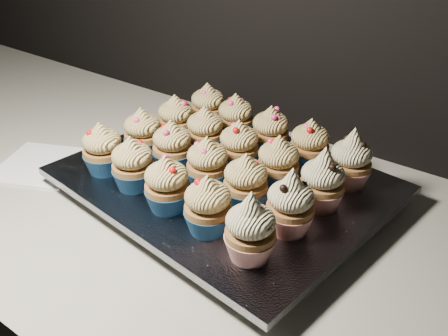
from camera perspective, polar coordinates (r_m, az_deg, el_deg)
name	(u,v)px	position (r m, az deg, el deg)	size (l,w,h in m)	color
worktop	(296,256)	(0.71, 8.18, -9.91)	(2.44, 0.64, 0.04)	beige
napkin	(42,165)	(0.93, -20.09, 0.34)	(0.14, 0.14, 0.00)	white
baking_tray	(224,189)	(0.78, 0.00, -2.46)	(0.43, 0.33, 0.02)	black
foil_lining	(224,180)	(0.78, 0.00, -1.40)	(0.47, 0.37, 0.01)	silver
cupcake_0	(103,150)	(0.79, -13.70, 2.06)	(0.06, 0.06, 0.08)	navy
cupcake_1	(133,165)	(0.74, -10.38, 0.38)	(0.06, 0.06, 0.08)	navy
cupcake_2	(167,185)	(0.69, -6.54, -1.95)	(0.06, 0.06, 0.08)	navy
cupcake_3	(208,206)	(0.64, -1.86, -4.40)	(0.06, 0.06, 0.08)	navy
cupcake_4	(250,230)	(0.60, 3.03, -7.08)	(0.06, 0.06, 0.10)	#AF2518
cupcake_5	(143,134)	(0.83, -9.26, 3.91)	(0.06, 0.06, 0.08)	navy
cupcake_6	(172,147)	(0.78, -5.92, 2.41)	(0.06, 0.06, 0.08)	navy
cupcake_7	(207,165)	(0.73, -1.90, 0.37)	(0.06, 0.06, 0.08)	navy
cupcake_8	(246,183)	(0.69, 2.49, -1.72)	(0.06, 0.06, 0.08)	navy
cupcake_9	(290,205)	(0.64, 7.58, -4.17)	(0.06, 0.06, 0.10)	#AF2518
cupcake_10	(176,120)	(0.87, -5.52, 5.53)	(0.06, 0.06, 0.08)	navy
cupcake_11	(205,132)	(0.83, -2.17, 4.16)	(0.06, 0.06, 0.08)	navy
cupcake_12	(239,147)	(0.78, 1.72, 2.43)	(0.06, 0.06, 0.08)	navy
cupcake_13	(278,163)	(0.74, 6.22, 0.52)	(0.06, 0.06, 0.08)	navy
cupcake_14	(322,182)	(0.70, 11.15, -1.56)	(0.06, 0.06, 0.10)	#AF2518
cupcake_15	(208,107)	(0.92, -1.86, 7.00)	(0.06, 0.06, 0.08)	navy
cupcake_16	(236,118)	(0.87, 1.33, 5.70)	(0.06, 0.06, 0.08)	navy
cupcake_17	(270,132)	(0.83, 5.31, 4.15)	(0.06, 0.06, 0.08)	navy
cupcake_18	(310,145)	(0.79, 9.75, 2.56)	(0.06, 0.06, 0.08)	navy
cupcake_19	(351,161)	(0.76, 14.27, 0.78)	(0.06, 0.06, 0.10)	#AF2518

